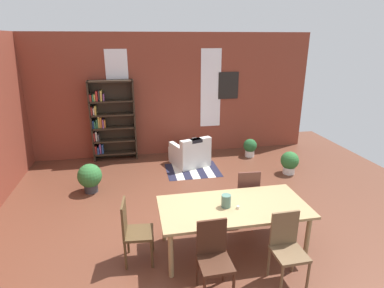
{
  "coord_description": "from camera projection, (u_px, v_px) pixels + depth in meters",
  "views": [
    {
      "loc": [
        -0.88,
        -4.25,
        3.05
      ],
      "look_at": [
        0.26,
        1.66,
        1.0
      ],
      "focal_mm": 29.29,
      "sensor_mm": 36.0,
      "label": 1
    }
  ],
  "objects": [
    {
      "name": "tealight_candle_0",
      "position": [
        238.0,
        207.0,
        4.47
      ],
      "size": [
        0.04,
        0.04,
        0.04
      ],
      "primitive_type": "cylinder",
      "color": "silver",
      "rests_on": "dining_table"
    },
    {
      "name": "ground_plane",
      "position": [
        196.0,
        235.0,
        5.09
      ],
      "size": [
        10.26,
        10.26,
        0.0
      ],
      "primitive_type": "plane",
      "color": "brown"
    },
    {
      "name": "framed_picture",
      "position": [
        228.0,
        86.0,
        8.47
      ],
      "size": [
        0.56,
        0.03,
        0.72
      ],
      "primitive_type": "cube",
      "color": "black"
    },
    {
      "name": "back_wall_brick",
      "position": [
        166.0,
        96.0,
        8.3
      ],
      "size": [
        7.92,
        0.12,
        3.19
      ],
      "primitive_type": "cube",
      "color": "brown",
      "rests_on": "ground"
    },
    {
      "name": "dining_chair_near_left",
      "position": [
        214.0,
        256.0,
        3.84
      ],
      "size": [
        0.41,
        0.41,
        0.95
      ],
      "color": "#3F2215",
      "rests_on": "ground"
    },
    {
      "name": "dining_chair_far_right",
      "position": [
        246.0,
        193.0,
        5.4
      ],
      "size": [
        0.42,
        0.42,
        0.95
      ],
      "color": "#552F27",
      "rests_on": "ground"
    },
    {
      "name": "potted_plant_window",
      "position": [
        290.0,
        162.0,
        7.34
      ],
      "size": [
        0.42,
        0.42,
        0.54
      ],
      "color": "silver",
      "rests_on": "ground"
    },
    {
      "name": "striped_rug",
      "position": [
        193.0,
        170.0,
        7.6
      ],
      "size": [
        1.27,
        1.02,
        0.01
      ],
      "color": "#1E1E33",
      "rests_on": "ground"
    },
    {
      "name": "window_pane_1",
      "position": [
        211.0,
        89.0,
        8.4
      ],
      "size": [
        0.55,
        0.02,
        2.08
      ],
      "primitive_type": "cube",
      "color": "white"
    },
    {
      "name": "potted_plant_corner",
      "position": [
        250.0,
        147.0,
        8.42
      ],
      "size": [
        0.36,
        0.36,
        0.49
      ],
      "color": "silver",
      "rests_on": "ground"
    },
    {
      "name": "bookshelf_tall",
      "position": [
        110.0,
        120.0,
        7.99
      ],
      "size": [
        1.12,
        0.3,
        2.07
      ],
      "color": "#2D2319",
      "rests_on": "ground"
    },
    {
      "name": "potted_plant_by_shelf",
      "position": [
        90.0,
        177.0,
        6.44
      ],
      "size": [
        0.49,
        0.49,
        0.61
      ],
      "color": "#333338",
      "rests_on": "ground"
    },
    {
      "name": "dining_chair_near_right",
      "position": [
        287.0,
        246.0,
        4.02
      ],
      "size": [
        0.41,
        0.41,
        0.95
      ],
      "color": "brown",
      "rests_on": "ground"
    },
    {
      "name": "vase_on_table",
      "position": [
        226.0,
        201.0,
        4.5
      ],
      "size": [
        0.14,
        0.14,
        0.19
      ],
      "primitive_type": "cylinder",
      "color": "#4C7266",
      "rests_on": "dining_table"
    },
    {
      "name": "armchair_white",
      "position": [
        190.0,
        154.0,
        7.88
      ],
      "size": [
        1.01,
        1.01,
        0.75
      ],
      "color": "silver",
      "rests_on": "ground"
    },
    {
      "name": "dining_table",
      "position": [
        233.0,
        210.0,
        4.57
      ],
      "size": [
        2.16,
        1.03,
        0.73
      ],
      "color": "#9B8054",
      "rests_on": "ground"
    },
    {
      "name": "dining_chair_head_left",
      "position": [
        133.0,
        230.0,
        4.36
      ],
      "size": [
        0.43,
        0.43,
        0.95
      ],
      "color": "#4C3820",
      "rests_on": "ground"
    },
    {
      "name": "window_pane_0",
      "position": [
        118.0,
        91.0,
        7.97
      ],
      "size": [
        0.55,
        0.02,
        2.08
      ],
      "primitive_type": "cube",
      "color": "white"
    }
  ]
}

